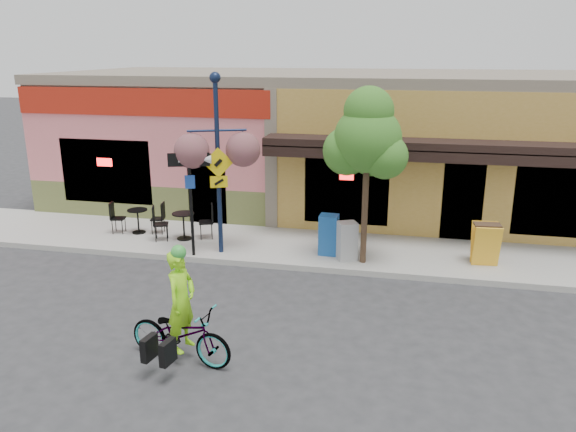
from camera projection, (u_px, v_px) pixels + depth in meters
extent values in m
plane|color=#2D2D30|center=(279.00, 277.00, 13.43)|extent=(90.00, 90.00, 0.00)
cube|color=#9E9B93|center=(295.00, 247.00, 15.28)|extent=(24.00, 3.00, 0.15)
cube|color=#A8A59E|center=(284.00, 266.00, 13.92)|extent=(24.00, 0.12, 0.15)
imported|color=maroon|center=(181.00, 334.00, 9.70)|extent=(2.05, 1.02, 1.03)
imported|color=#94F119|center=(182.00, 314.00, 9.58)|extent=(0.54, 0.72, 1.79)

